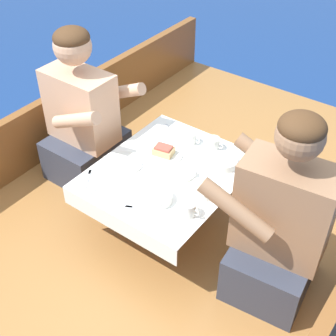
{
  "coord_description": "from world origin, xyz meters",
  "views": [
    {
      "loc": [
        1.1,
        -1.4,
        2.21
      ],
      "look_at": [
        0.0,
        0.09,
        0.71
      ],
      "focal_mm": 50.0,
      "sensor_mm": 36.0,
      "label": 1
    }
  ],
  "objects_px": {
    "coffee_cup_starboard": "(189,209)",
    "coffee_cup_center": "(214,143)",
    "coffee_cup_port": "(190,138)",
    "person_starboard": "(279,227)",
    "person_port": "(83,121)",
    "sandwich": "(164,150)"
  },
  "relations": [
    {
      "from": "person_port",
      "to": "coffee_cup_port",
      "type": "height_order",
      "value": "person_port"
    },
    {
      "from": "person_port",
      "to": "sandwich",
      "type": "distance_m",
      "value": 0.55
    },
    {
      "from": "coffee_cup_starboard",
      "to": "person_starboard",
      "type": "bearing_deg",
      "value": 20.67
    },
    {
      "from": "coffee_cup_port",
      "to": "coffee_cup_center",
      "type": "xyz_separation_m",
      "value": [
        0.13,
        0.03,
        0.0
      ]
    },
    {
      "from": "coffee_cup_port",
      "to": "coffee_cup_starboard",
      "type": "height_order",
      "value": "coffee_cup_starboard"
    },
    {
      "from": "coffee_cup_starboard",
      "to": "coffee_cup_center",
      "type": "xyz_separation_m",
      "value": [
        -0.18,
        0.5,
        -0.0
      ]
    },
    {
      "from": "sandwich",
      "to": "coffee_cup_port",
      "type": "relative_size",
      "value": 1.18
    },
    {
      "from": "sandwich",
      "to": "coffee_cup_starboard",
      "type": "xyz_separation_m",
      "value": [
        0.36,
        -0.29,
        0.0
      ]
    },
    {
      "from": "coffee_cup_port",
      "to": "coffee_cup_starboard",
      "type": "relative_size",
      "value": 1.06
    },
    {
      "from": "person_port",
      "to": "coffee_cup_starboard",
      "type": "xyz_separation_m",
      "value": [
        0.91,
        -0.25,
        0.01
      ]
    },
    {
      "from": "person_starboard",
      "to": "coffee_cup_center",
      "type": "xyz_separation_m",
      "value": [
        -0.56,
        0.36,
        0.0
      ]
    },
    {
      "from": "person_port",
      "to": "coffee_cup_port",
      "type": "xyz_separation_m",
      "value": [
        0.6,
        0.22,
        0.0
      ]
    },
    {
      "from": "person_port",
      "to": "coffee_cup_center",
      "type": "height_order",
      "value": "person_port"
    },
    {
      "from": "coffee_cup_center",
      "to": "sandwich",
      "type": "bearing_deg",
      "value": -131.43
    },
    {
      "from": "coffee_cup_starboard",
      "to": "coffee_cup_center",
      "type": "relative_size",
      "value": 0.97
    },
    {
      "from": "person_port",
      "to": "person_starboard",
      "type": "distance_m",
      "value": 1.3
    },
    {
      "from": "person_port",
      "to": "coffee_cup_starboard",
      "type": "relative_size",
      "value": 9.97
    },
    {
      "from": "person_port",
      "to": "coffee_cup_port",
      "type": "distance_m",
      "value": 0.64
    },
    {
      "from": "person_starboard",
      "to": "coffee_cup_port",
      "type": "xyz_separation_m",
      "value": [
        -0.69,
        0.33,
        -0.0
      ]
    },
    {
      "from": "person_port",
      "to": "sandwich",
      "type": "xyz_separation_m",
      "value": [
        0.55,
        0.04,
        0.0
      ]
    },
    {
      "from": "person_starboard",
      "to": "coffee_cup_center",
      "type": "height_order",
      "value": "person_starboard"
    },
    {
      "from": "coffee_cup_center",
      "to": "person_starboard",
      "type": "bearing_deg",
      "value": -32.39
    }
  ]
}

